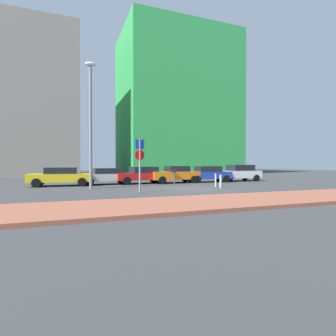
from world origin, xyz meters
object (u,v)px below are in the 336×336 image
(parked_car_orange, at_px, (175,174))
(parking_meter, at_px, (174,175))
(parked_car_yellow, at_px, (61,176))
(parking_sign_post, at_px, (140,159))
(traffic_bollard_mid, at_px, (216,180))
(parked_car_white, at_px, (238,173))
(parked_car_blue, at_px, (208,174))
(traffic_bollard_near, at_px, (221,181))
(parked_car_red, at_px, (142,175))
(parked_car_silver, at_px, (106,176))
(street_lamp, at_px, (91,116))

(parked_car_orange, distance_m, parking_meter, 3.82)
(parked_car_yellow, relative_size, parked_car_orange, 1.05)
(parking_sign_post, relative_size, traffic_bollard_mid, 3.23)
(parked_car_white, bearing_deg, parked_car_blue, -177.07)
(parked_car_blue, bearing_deg, traffic_bollard_mid, -113.10)
(parked_car_yellow, relative_size, traffic_bollard_near, 5.08)
(parking_sign_post, bearing_deg, parked_car_orange, 53.68)
(parked_car_red, bearing_deg, parked_car_silver, 177.76)
(parking_sign_post, height_order, traffic_bollard_mid, parking_sign_post)
(parked_car_red, xyz_separation_m, traffic_bollard_mid, (4.18, -5.08, -0.27))
(traffic_bollard_near, bearing_deg, parking_meter, 140.44)
(parked_car_red, bearing_deg, street_lamp, -141.79)
(parked_car_white, height_order, parking_sign_post, parking_sign_post)
(parked_car_yellow, bearing_deg, parking_sign_post, -56.58)
(parked_car_yellow, xyz_separation_m, parked_car_blue, (12.57, -0.01, 0.03))
(parked_car_white, distance_m, parking_meter, 8.94)
(street_lamp, distance_m, traffic_bollard_mid, 9.79)
(parked_car_blue, distance_m, street_lamp, 11.85)
(parked_car_red, bearing_deg, parking_meter, -68.00)
(parked_car_red, bearing_deg, traffic_bollard_near, -55.00)
(parked_car_orange, relative_size, parking_meter, 3.35)
(parked_car_silver, bearing_deg, parking_meter, -40.89)
(parked_car_orange, bearing_deg, traffic_bollard_mid, -76.13)
(parked_car_yellow, relative_size, parking_sign_post, 1.48)
(parking_meter, bearing_deg, street_lamp, 177.81)
(traffic_bollard_mid, bearing_deg, parked_car_blue, 66.90)
(parked_car_silver, bearing_deg, parked_car_yellow, -173.37)
(parking_meter, bearing_deg, traffic_bollard_near, -39.56)
(parked_car_orange, bearing_deg, street_lamp, -156.03)
(parked_car_orange, relative_size, parking_sign_post, 1.41)
(parking_meter, relative_size, street_lamp, 0.15)
(parked_car_white, distance_m, traffic_bollard_near, 8.02)
(parked_car_red, xyz_separation_m, traffic_bollard_near, (4.11, -5.87, -0.30))
(street_lamp, bearing_deg, parked_car_silver, 67.25)
(parked_car_blue, height_order, traffic_bollard_near, parked_car_blue)
(parked_car_orange, relative_size, traffic_bollard_near, 4.82)
(traffic_bollard_near, relative_size, traffic_bollard_mid, 0.94)
(parking_sign_post, distance_m, traffic_bollard_near, 6.35)
(parking_sign_post, bearing_deg, parked_car_yellow, 123.42)
(parked_car_silver, bearing_deg, parked_car_white, -1.06)
(parked_car_blue, xyz_separation_m, parking_meter, (-4.72, -3.42, 0.08))
(parked_car_yellow, height_order, traffic_bollard_mid, parked_car_yellow)
(traffic_bollard_near, bearing_deg, parked_car_silver, 139.60)
(parking_sign_post, xyz_separation_m, parking_meter, (3.47, 3.21, -1.11))
(parked_car_silver, distance_m, parked_car_white, 12.61)
(parked_car_yellow, height_order, parked_car_white, parked_car_white)
(parked_car_silver, distance_m, parked_car_orange, 5.90)
(parked_car_red, relative_size, parking_sign_post, 1.44)
(parked_car_orange, height_order, parked_car_blue, parked_car_orange)
(parked_car_white, height_order, street_lamp, street_lamp)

